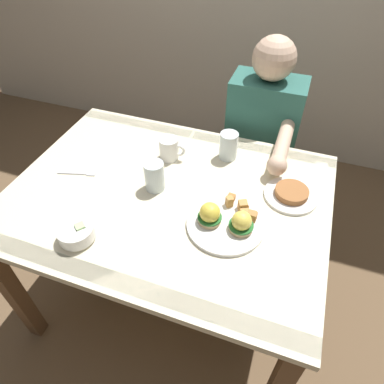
{
  "coord_description": "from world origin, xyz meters",
  "views": [
    {
      "loc": [
        0.4,
        -0.85,
        1.65
      ],
      "look_at": [
        0.1,
        0.0,
        0.78
      ],
      "focal_mm": 32.07,
      "sensor_mm": 36.0,
      "label": 1
    }
  ],
  "objects_px": {
    "eggs_benedict_plate": "(226,220)",
    "fork": "(79,173)",
    "fruit_bowl": "(76,233)",
    "diner_person": "(261,139)",
    "dining_table": "(168,212)",
    "water_glass_near": "(228,147)",
    "coffee_mug": "(170,148)",
    "water_glass_far": "(155,178)",
    "side_plate": "(291,194)"
  },
  "relations": [
    {
      "from": "water_glass_near",
      "to": "water_glass_far",
      "type": "bearing_deg",
      "value": -127.31
    },
    {
      "from": "water_glass_near",
      "to": "coffee_mug",
      "type": "bearing_deg",
      "value": -159.09
    },
    {
      "from": "dining_table",
      "to": "coffee_mug",
      "type": "relative_size",
      "value": 10.76
    },
    {
      "from": "dining_table",
      "to": "water_glass_near",
      "type": "distance_m",
      "value": 0.37
    },
    {
      "from": "dining_table",
      "to": "water_glass_far",
      "type": "xyz_separation_m",
      "value": [
        -0.05,
        0.02,
        0.16
      ]
    },
    {
      "from": "water_glass_far",
      "to": "water_glass_near",
      "type": "bearing_deg",
      "value": 52.69
    },
    {
      "from": "coffee_mug",
      "to": "water_glass_near",
      "type": "bearing_deg",
      "value": 20.91
    },
    {
      "from": "fruit_bowl",
      "to": "diner_person",
      "type": "distance_m",
      "value": 1.01
    },
    {
      "from": "fork",
      "to": "water_glass_near",
      "type": "xyz_separation_m",
      "value": [
        0.54,
        0.31,
        0.05
      ]
    },
    {
      "from": "water_glass_far",
      "to": "side_plate",
      "type": "xyz_separation_m",
      "value": [
        0.5,
        0.12,
        -0.04
      ]
    },
    {
      "from": "dining_table",
      "to": "water_glass_near",
      "type": "relative_size",
      "value": 10.21
    },
    {
      "from": "eggs_benedict_plate",
      "to": "water_glass_near",
      "type": "distance_m",
      "value": 0.39
    },
    {
      "from": "eggs_benedict_plate",
      "to": "fork",
      "type": "xyz_separation_m",
      "value": [
        -0.63,
        0.07,
        -0.02
      ]
    },
    {
      "from": "side_plate",
      "to": "diner_person",
      "type": "bearing_deg",
      "value": 112.67
    },
    {
      "from": "dining_table",
      "to": "eggs_benedict_plate",
      "type": "bearing_deg",
      "value": -17.49
    },
    {
      "from": "side_plate",
      "to": "fruit_bowl",
      "type": "bearing_deg",
      "value": -145.49
    },
    {
      "from": "fruit_bowl",
      "to": "water_glass_near",
      "type": "height_order",
      "value": "water_glass_near"
    },
    {
      "from": "coffee_mug",
      "to": "side_plate",
      "type": "distance_m",
      "value": 0.52
    },
    {
      "from": "coffee_mug",
      "to": "fruit_bowl",
      "type": "bearing_deg",
      "value": -103.76
    },
    {
      "from": "dining_table",
      "to": "fork",
      "type": "bearing_deg",
      "value": -177.98
    },
    {
      "from": "water_glass_near",
      "to": "diner_person",
      "type": "bearing_deg",
      "value": 72.95
    },
    {
      "from": "coffee_mug",
      "to": "fork",
      "type": "bearing_deg",
      "value": -144.46
    },
    {
      "from": "dining_table",
      "to": "fork",
      "type": "height_order",
      "value": "fork"
    },
    {
      "from": "coffee_mug",
      "to": "water_glass_near",
      "type": "relative_size",
      "value": 0.95
    },
    {
      "from": "diner_person",
      "to": "side_plate",
      "type": "bearing_deg",
      "value": -67.33
    },
    {
      "from": "dining_table",
      "to": "fruit_bowl",
      "type": "distance_m",
      "value": 0.38
    },
    {
      "from": "diner_person",
      "to": "water_glass_near",
      "type": "bearing_deg",
      "value": -107.05
    },
    {
      "from": "side_plate",
      "to": "diner_person",
      "type": "height_order",
      "value": "diner_person"
    },
    {
      "from": "eggs_benedict_plate",
      "to": "dining_table",
      "type": "bearing_deg",
      "value": 162.51
    },
    {
      "from": "fork",
      "to": "water_glass_near",
      "type": "height_order",
      "value": "water_glass_near"
    },
    {
      "from": "fork",
      "to": "eggs_benedict_plate",
      "type": "bearing_deg",
      "value": -6.02
    },
    {
      "from": "dining_table",
      "to": "coffee_mug",
      "type": "bearing_deg",
      "value": 109.18
    },
    {
      "from": "eggs_benedict_plate",
      "to": "water_glass_near",
      "type": "height_order",
      "value": "water_glass_near"
    },
    {
      "from": "eggs_benedict_plate",
      "to": "coffee_mug",
      "type": "xyz_separation_m",
      "value": [
        -0.33,
        0.29,
        0.02
      ]
    },
    {
      "from": "fork",
      "to": "diner_person",
      "type": "height_order",
      "value": "diner_person"
    },
    {
      "from": "dining_table",
      "to": "water_glass_near",
      "type": "bearing_deg",
      "value": 61.73
    },
    {
      "from": "eggs_benedict_plate",
      "to": "fruit_bowl",
      "type": "bearing_deg",
      "value": -153.81
    },
    {
      "from": "water_glass_far",
      "to": "side_plate",
      "type": "height_order",
      "value": "water_glass_far"
    },
    {
      "from": "eggs_benedict_plate",
      "to": "fork",
      "type": "distance_m",
      "value": 0.64
    },
    {
      "from": "fruit_bowl",
      "to": "side_plate",
      "type": "relative_size",
      "value": 0.6
    },
    {
      "from": "fruit_bowl",
      "to": "diner_person",
      "type": "xyz_separation_m",
      "value": [
        0.45,
        0.9,
        -0.12
      ]
    },
    {
      "from": "eggs_benedict_plate",
      "to": "fruit_bowl",
      "type": "height_order",
      "value": "eggs_benedict_plate"
    },
    {
      "from": "fruit_bowl",
      "to": "fork",
      "type": "distance_m",
      "value": 0.34
    },
    {
      "from": "diner_person",
      "to": "fork",
      "type": "bearing_deg",
      "value": -135.72
    },
    {
      "from": "side_plate",
      "to": "diner_person",
      "type": "relative_size",
      "value": 0.18
    },
    {
      "from": "eggs_benedict_plate",
      "to": "water_glass_near",
      "type": "bearing_deg",
      "value": 104.44
    },
    {
      "from": "dining_table",
      "to": "fork",
      "type": "distance_m",
      "value": 0.39
    },
    {
      "from": "water_glass_far",
      "to": "diner_person",
      "type": "height_order",
      "value": "diner_person"
    },
    {
      "from": "fruit_bowl",
      "to": "fork",
      "type": "bearing_deg",
      "value": 122.39
    },
    {
      "from": "water_glass_near",
      "to": "diner_person",
      "type": "distance_m",
      "value": 0.35
    }
  ]
}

